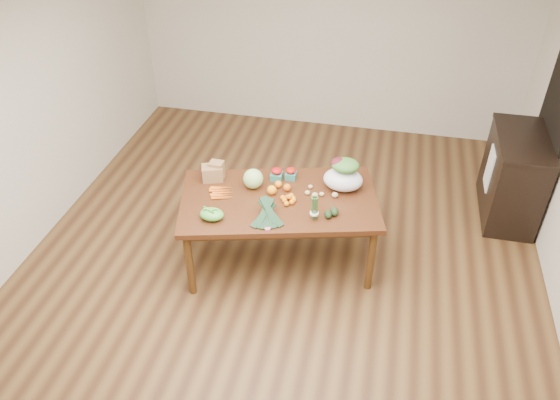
% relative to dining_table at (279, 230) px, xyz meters
% --- Properties ---
extents(floor, '(6.00, 6.00, 0.00)m').
position_rel_dining_table_xyz_m(floor, '(0.03, -0.14, -0.38)').
color(floor, brown).
rests_on(floor, ground).
extents(room_walls, '(5.02, 6.02, 2.70)m').
position_rel_dining_table_xyz_m(room_walls, '(0.03, -0.14, 0.97)').
color(room_walls, beige).
rests_on(room_walls, floor).
extents(dining_table, '(1.98, 1.41, 0.75)m').
position_rel_dining_table_xyz_m(dining_table, '(0.00, 0.00, 0.00)').
color(dining_table, '#421E0F').
rests_on(dining_table, floor).
extents(doorway_dark, '(0.02, 1.00, 2.10)m').
position_rel_dining_table_xyz_m(doorway_dark, '(2.51, 1.46, 0.68)').
color(doorway_dark, black).
rests_on(doorway_dark, floor).
extents(cabinet, '(0.52, 1.02, 0.94)m').
position_rel_dining_table_xyz_m(cabinet, '(2.25, 1.28, 0.10)').
color(cabinet, black).
rests_on(cabinet, floor).
extents(dish_towel, '(0.02, 0.28, 0.45)m').
position_rel_dining_table_xyz_m(dish_towel, '(1.99, 1.26, 0.18)').
color(dish_towel, white).
rests_on(dish_towel, cabinet).
extents(paper_bag, '(0.30, 0.27, 0.18)m').
position_rel_dining_table_xyz_m(paper_bag, '(-0.68, 0.16, 0.47)').
color(paper_bag, olive).
rests_on(paper_bag, dining_table).
extents(cabbage, '(0.19, 0.19, 0.19)m').
position_rel_dining_table_xyz_m(cabbage, '(-0.27, 0.12, 0.47)').
color(cabbage, '#B7D87D').
rests_on(cabbage, dining_table).
extents(strawberry_basket_a, '(0.13, 0.13, 0.10)m').
position_rel_dining_table_xyz_m(strawberry_basket_a, '(-0.09, 0.30, 0.42)').
color(strawberry_basket_a, red).
rests_on(strawberry_basket_a, dining_table).
extents(strawberry_basket_b, '(0.12, 0.12, 0.09)m').
position_rel_dining_table_xyz_m(strawberry_basket_b, '(0.04, 0.34, 0.42)').
color(strawberry_basket_b, red).
rests_on(strawberry_basket_b, dining_table).
extents(orange_a, '(0.09, 0.09, 0.09)m').
position_rel_dining_table_xyz_m(orange_a, '(-0.08, 0.05, 0.42)').
color(orange_a, '#FCA80F').
rests_on(orange_a, dining_table).
extents(orange_b, '(0.07, 0.07, 0.07)m').
position_rel_dining_table_xyz_m(orange_b, '(-0.04, 0.17, 0.41)').
color(orange_b, orange).
rests_on(orange_b, dining_table).
extents(orange_c, '(0.07, 0.07, 0.07)m').
position_rel_dining_table_xyz_m(orange_c, '(0.05, 0.13, 0.41)').
color(orange_c, orange).
rests_on(orange_c, dining_table).
extents(mandarin_cluster, '(0.22, 0.22, 0.08)m').
position_rel_dining_table_xyz_m(mandarin_cluster, '(0.10, -0.02, 0.41)').
color(mandarin_cluster, orange).
rests_on(mandarin_cluster, dining_table).
extents(carrots, '(0.27, 0.26, 0.03)m').
position_rel_dining_table_xyz_m(carrots, '(-0.53, -0.05, 0.39)').
color(carrots, orange).
rests_on(carrots, dining_table).
extents(snap_pea_bag, '(0.21, 0.16, 0.10)m').
position_rel_dining_table_xyz_m(snap_pea_bag, '(-0.50, -0.42, 0.42)').
color(snap_pea_bag, green).
rests_on(snap_pea_bag, dining_table).
extents(kale_bunch, '(0.41, 0.47, 0.16)m').
position_rel_dining_table_xyz_m(kale_bunch, '(-0.02, -0.36, 0.45)').
color(kale_bunch, black).
rests_on(kale_bunch, dining_table).
extents(asparagus_bundle, '(0.11, 0.13, 0.26)m').
position_rel_dining_table_xyz_m(asparagus_bundle, '(0.36, -0.23, 0.50)').
color(asparagus_bundle, '#486E32').
rests_on(asparagus_bundle, dining_table).
extents(potato_a, '(0.05, 0.04, 0.04)m').
position_rel_dining_table_xyz_m(potato_a, '(0.24, 0.11, 0.40)').
color(potato_a, tan).
rests_on(potato_a, dining_table).
extents(potato_b, '(0.06, 0.05, 0.05)m').
position_rel_dining_table_xyz_m(potato_b, '(0.32, 0.09, 0.40)').
color(potato_b, tan).
rests_on(potato_b, dining_table).
extents(potato_c, '(0.05, 0.04, 0.04)m').
position_rel_dining_table_xyz_m(potato_c, '(0.37, 0.12, 0.39)').
color(potato_c, tan).
rests_on(potato_c, dining_table).
extents(potato_d, '(0.04, 0.04, 0.04)m').
position_rel_dining_table_xyz_m(potato_d, '(0.25, 0.22, 0.39)').
color(potato_d, tan).
rests_on(potato_d, dining_table).
extents(potato_e, '(0.06, 0.05, 0.05)m').
position_rel_dining_table_xyz_m(potato_e, '(0.50, 0.13, 0.40)').
color(potato_e, tan).
rests_on(potato_e, dining_table).
extents(avocado_a, '(0.09, 0.11, 0.06)m').
position_rel_dining_table_xyz_m(avocado_a, '(0.48, -0.18, 0.41)').
color(avocado_a, black).
rests_on(avocado_a, dining_table).
extents(avocado_b, '(0.10, 0.12, 0.07)m').
position_rel_dining_table_xyz_m(avocado_b, '(0.52, -0.13, 0.41)').
color(avocado_b, black).
rests_on(avocado_b, dining_table).
extents(salad_bag, '(0.42, 0.36, 0.28)m').
position_rel_dining_table_xyz_m(salad_bag, '(0.55, 0.28, 0.52)').
color(salad_bag, silver).
rests_on(salad_bag, dining_table).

